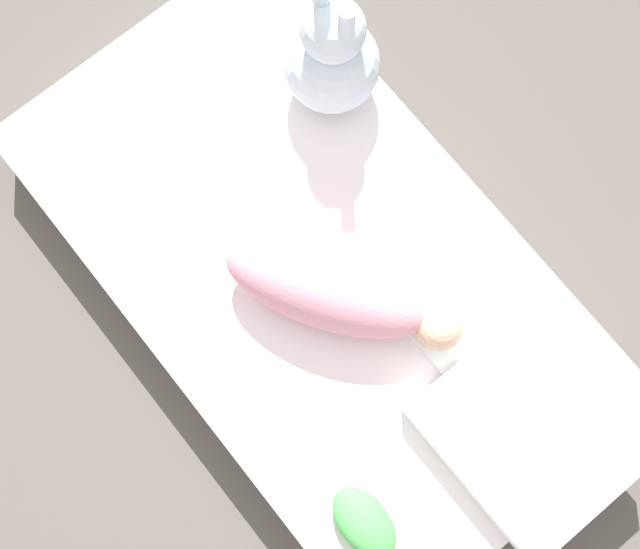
# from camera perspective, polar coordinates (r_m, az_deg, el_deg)

# --- Properties ---
(ground_plane) EXTENTS (12.00, 12.00, 0.00)m
(ground_plane) POSITION_cam_1_polar(r_m,az_deg,el_deg) (1.80, -0.39, -0.24)
(ground_plane) COLOR #514C47
(bed_mattress) EXTENTS (1.40, 0.78, 0.17)m
(bed_mattress) POSITION_cam_1_polar(r_m,az_deg,el_deg) (1.72, -0.41, 0.29)
(bed_mattress) COLOR white
(bed_mattress) RESTS_ON ground_plane
(burp_cloth) EXTENTS (0.21, 0.21, 0.02)m
(burp_cloth) POSITION_cam_1_polar(r_m,az_deg,el_deg) (1.63, 10.52, -3.29)
(burp_cloth) COLOR white
(burp_cloth) RESTS_ON bed_mattress
(swaddled_baby) EXTENTS (0.49, 0.37, 0.17)m
(swaddled_baby) POSITION_cam_1_polar(r_m,az_deg,el_deg) (1.54, 1.12, -1.27)
(swaddled_baby) COLOR pink
(swaddled_baby) RESTS_ON bed_mattress
(pillow) EXTENTS (0.39, 0.38, 0.07)m
(pillow) POSITION_cam_1_polar(r_m,az_deg,el_deg) (1.62, 16.12, -10.98)
(pillow) COLOR white
(pillow) RESTS_ON bed_mattress
(bunny_plush) EXTENTS (0.21, 0.21, 0.37)m
(bunny_plush) POSITION_cam_1_polar(r_m,az_deg,el_deg) (1.64, 0.93, 16.19)
(bunny_plush) COLOR silver
(bunny_plush) RESTS_ON bed_mattress
(turtle_plush) EXTENTS (0.19, 0.10, 0.07)m
(turtle_plush) POSITION_cam_1_polar(r_m,az_deg,el_deg) (1.58, 3.49, -18.46)
(turtle_plush) COLOR #51B756
(turtle_plush) RESTS_ON bed_mattress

